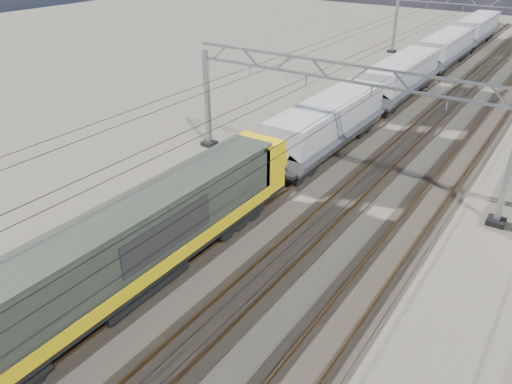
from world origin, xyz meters
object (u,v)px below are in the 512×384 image
Objects in this scene: catenary_gantry_mid at (335,118)px; hopper_wagon_third at (447,47)px; hopper_wagon_mid at (402,76)px; hopper_wagon_lead at (328,123)px; catenary_gantry_far at (479,27)px; hopper_wagon_fourth at (477,28)px; locomotive at (128,247)px.

catenary_gantry_mid is 1.53× the size of hopper_wagon_third.
hopper_wagon_lead is at bearing -90.00° from hopper_wagon_mid.
hopper_wagon_mid is 1.00× the size of hopper_wagon_third.
catenary_gantry_far is 32.83m from hopper_wagon_lead.
hopper_wagon_fourth is at bearing 101.45° from catenary_gantry_far.
locomotive is at bearing -90.00° from hopper_wagon_mid.
hopper_wagon_third is (0.00, 14.20, 0.00)m from hopper_wagon_mid.
hopper_wagon_third is (-0.00, 46.10, -0.09)m from locomotive.
hopper_wagon_lead is (-0.00, 17.70, -0.09)m from locomotive.
hopper_wagon_mid is (-2.00, 17.47, -1.67)m from catenary_gantry_mid.
hopper_wagon_third is 14.20m from hopper_wagon_fourth.
catenary_gantry_far is at bearing 65.19° from hopper_wagon_third.
locomotive reaches higher than hopper_wagon_lead.
catenary_gantry_far reaches higher than hopper_wagon_mid.
hopper_wagon_lead and hopper_wagon_third have the same top height.
hopper_wagon_mid is at bearing -90.00° from hopper_wagon_third.
catenary_gantry_mid is at bearing -83.47° from hopper_wagon_mid.
hopper_wagon_lead is 1.00× the size of hopper_wagon_third.
catenary_gantry_far reaches higher than locomotive.
catenary_gantry_mid reaches higher than hopper_wagon_lead.
locomotive is 46.10m from hopper_wagon_third.
catenary_gantry_mid reaches higher than locomotive.
catenary_gantry_far is 10.21m from hopper_wagon_fourth.
hopper_wagon_lead is 42.60m from hopper_wagon_fourth.
hopper_wagon_fourth is (-0.00, 60.30, -0.09)m from locomotive.
hopper_wagon_third is at bearing -114.81° from catenary_gantry_far.
hopper_wagon_fourth is at bearing 90.00° from hopper_wagon_third.
catenary_gantry_far is 1.53× the size of hopper_wagon_lead.
hopper_wagon_lead is (-2.00, 3.27, -1.67)m from catenary_gantry_mid.
catenary_gantry_mid is at bearing -86.39° from hopper_wagon_third.
hopper_wagon_mid is 28.40m from hopper_wagon_fourth.
locomotive is 17.70m from hopper_wagon_lead.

